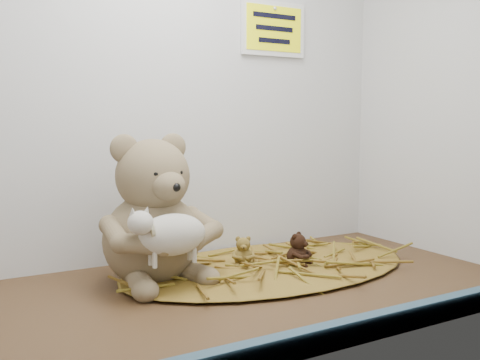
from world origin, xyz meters
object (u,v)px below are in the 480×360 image
toy_lamb (172,235)px  mini_teddy_tan (243,249)px  mini_teddy_brown (297,247)px  main_teddy (152,208)px

toy_lamb → mini_teddy_tan: (20.01, 9.02, -7.00)cm
toy_lamb → mini_teddy_brown: 30.96cm
main_teddy → mini_teddy_brown: 32.57cm
mini_teddy_tan → mini_teddy_brown: bearing=-4.4°
mini_teddy_tan → mini_teddy_brown: (10.08, -5.93, 0.42)cm
mini_teddy_tan → toy_lamb: bearing=-129.7°
toy_lamb → mini_teddy_brown: (30.09, 3.09, -6.57)cm
toy_lamb → mini_teddy_brown: size_ratio=2.34×
mini_teddy_tan → mini_teddy_brown: size_ratio=0.88×
main_teddy → mini_teddy_tan: (20.01, -1.60, -10.37)cm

